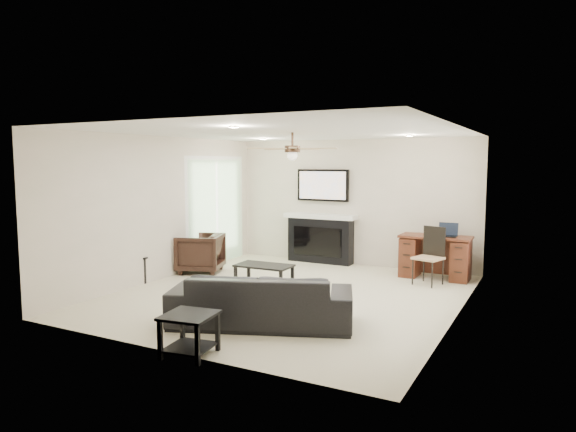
# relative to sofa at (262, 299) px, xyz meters

# --- Properties ---
(room_shell) EXTENTS (5.50, 5.54, 2.52)m
(room_shell) POSITION_rel_sofa_xyz_m (-0.18, 1.55, 1.35)
(room_shell) COLOR beige
(room_shell) RESTS_ON ground
(sofa) EXTENTS (2.44, 1.66, 0.66)m
(sofa) POSITION_rel_sofa_xyz_m (0.00, 0.00, 0.00)
(sofa) COLOR black
(sofa) RESTS_ON ground
(armchair) EXTENTS (1.02, 1.01, 0.73)m
(armchair) POSITION_rel_sofa_xyz_m (-2.60, 2.15, 0.03)
(armchair) COLOR black
(armchair) RESTS_ON ground
(coffee_table) EXTENTS (0.91, 0.53, 0.40)m
(coffee_table) POSITION_rel_sofa_xyz_m (-0.90, 1.60, -0.13)
(coffee_table) COLOR black
(coffee_table) RESTS_ON ground
(end_table_near) EXTENTS (0.59, 0.59, 0.45)m
(end_table_near) POSITION_rel_sofa_xyz_m (-0.15, -1.25, -0.11)
(end_table_near) COLOR black
(end_table_near) RESTS_ON ground
(end_table_left) EXTENTS (0.64, 0.64, 0.45)m
(end_table_left) POSITION_rel_sofa_xyz_m (-3.15, 1.10, -0.11)
(end_table_left) COLOR black
(end_table_left) RESTS_ON ground
(fireplace_unit) EXTENTS (1.52, 0.34, 1.91)m
(fireplace_unit) POSITION_rel_sofa_xyz_m (-1.00, 4.05, 0.62)
(fireplace_unit) COLOR black
(fireplace_unit) RESTS_ON ground
(desk) EXTENTS (1.22, 0.56, 0.76)m
(desk) POSITION_rel_sofa_xyz_m (1.38, 3.68, 0.05)
(desk) COLOR #3A1C0E
(desk) RESTS_ON ground
(desk_chair) EXTENTS (0.53, 0.54, 0.97)m
(desk_chair) POSITION_rel_sofa_xyz_m (1.38, 3.13, 0.15)
(desk_chair) COLOR black
(desk_chair) RESTS_ON ground
(laptop) EXTENTS (0.33, 0.24, 0.23)m
(laptop) POSITION_rel_sofa_xyz_m (1.58, 3.66, 0.54)
(laptop) COLOR black
(laptop) RESTS_ON desk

